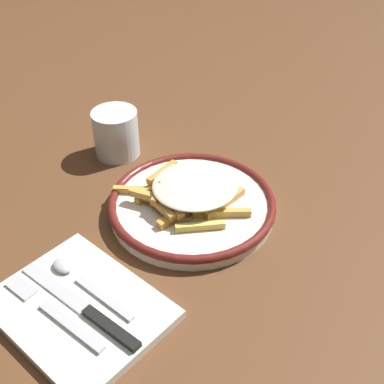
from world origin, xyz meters
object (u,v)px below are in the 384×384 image
knife (88,311)px  water_glass (116,133)px  fries_heap (190,190)px  plate (192,205)px  spoon (78,278)px  napkin (79,309)px  fork (53,312)px

knife → water_glass: size_ratio=2.43×
fries_heap → water_glass: water_glass is taller
plate → spoon: bearing=-180.0°
fries_heap → water_glass: bearing=83.5°
plate → fries_heap: fries_heap is taller
napkin → plate: bearing=8.1°
fries_heap → napkin: fries_heap is taller
fries_heap → water_glass: size_ratio=2.36×
napkin → spoon: (0.03, 0.03, 0.01)m
fries_heap → spoon: (-0.22, -0.01, -0.02)m
spoon → fork: bearing=-157.5°
plate → fork: size_ratio=1.51×
knife → spoon: 0.06m
napkin → water_glass: bearing=43.0°
fries_heap → spoon: size_ratio=1.34×
napkin → knife: bearing=-84.7°
spoon → knife: bearing=-114.0°
spoon → water_glass: size_ratio=1.77×
knife → water_glass: water_glass is taller
plate → napkin: plate is taller
fries_heap → spoon: bearing=-178.6°
napkin → knife: 0.02m
napkin → spoon: 0.04m
plate → napkin: bearing=-171.9°
fork → knife: knife is taller
napkin → water_glass: water_glass is taller
fork → water_glass: 0.39m
plate → knife: plate is taller
fries_heap → napkin: 0.25m
napkin → water_glass: size_ratio=2.51×
fries_heap → fork: size_ratio=1.15×
plate → knife: (-0.24, -0.05, 0.00)m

